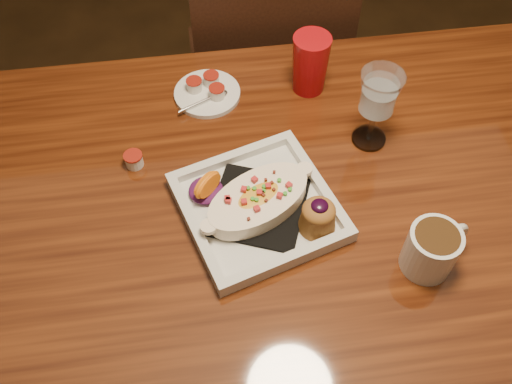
{
  "coord_description": "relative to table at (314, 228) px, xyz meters",
  "views": [
    {
      "loc": [
        -0.2,
        -0.6,
        1.63
      ],
      "look_at": [
        -0.12,
        0.02,
        0.77
      ],
      "focal_mm": 40.0,
      "sensor_mm": 36.0,
      "label": 1
    }
  ],
  "objects": [
    {
      "name": "plate",
      "position": [
        -0.11,
        -0.01,
        0.12
      ],
      "size": [
        0.33,
        0.33,
        0.08
      ],
      "rotation": [
        0.0,
        0.0,
        0.3
      ],
      "color": "silver",
      "rests_on": "table"
    },
    {
      "name": "red_tumbler",
      "position": [
        0.04,
        0.3,
        0.16
      ],
      "size": [
        0.08,
        0.08,
        0.13
      ],
      "primitive_type": "cone",
      "color": "#B20C13",
      "rests_on": "table"
    },
    {
      "name": "floor",
      "position": [
        0.0,
        0.0,
        -0.65
      ],
      "size": [
        7.0,
        7.0,
        0.0
      ],
      "primitive_type": "plane",
      "color": "#312010",
      "rests_on": "ground"
    },
    {
      "name": "table",
      "position": [
        0.0,
        0.0,
        0.0
      ],
      "size": [
        1.5,
        0.9,
        0.75
      ],
      "color": "#692D0F",
      "rests_on": "floor"
    },
    {
      "name": "creamer_loose",
      "position": [
        -0.34,
        0.14,
        0.11
      ],
      "size": [
        0.04,
        0.04,
        0.03
      ],
      "color": "silver",
      "rests_on": "table"
    },
    {
      "name": "goblet",
      "position": [
        0.13,
        0.14,
        0.22
      ],
      "size": [
        0.08,
        0.08,
        0.17
      ],
      "color": "silver",
      "rests_on": "table"
    },
    {
      "name": "saucer",
      "position": [
        -0.18,
        0.31,
        0.11
      ],
      "size": [
        0.14,
        0.14,
        0.1
      ],
      "color": "silver",
      "rests_on": "table"
    },
    {
      "name": "chair_far",
      "position": [
        -0.0,
        0.63,
        -0.15
      ],
      "size": [
        0.42,
        0.42,
        0.93
      ],
      "rotation": [
        0.0,
        0.0,
        3.14
      ],
      "color": "black",
      "rests_on": "floor"
    },
    {
      "name": "coffee_mug",
      "position": [
        0.16,
        -0.16,
        0.15
      ],
      "size": [
        0.12,
        0.09,
        0.09
      ],
      "rotation": [
        0.0,
        0.0,
        0.4
      ],
      "color": "silver",
      "rests_on": "table"
    }
  ]
}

